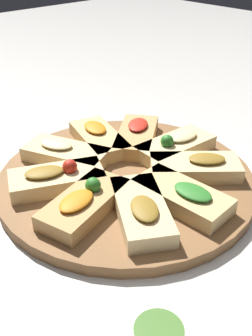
{
  "coord_description": "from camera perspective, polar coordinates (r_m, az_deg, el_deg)",
  "views": [
    {
      "loc": [
        0.37,
        0.39,
        0.36
      ],
      "look_at": [
        0.0,
        0.0,
        0.03
      ],
      "focal_mm": 42.0,
      "sensor_mm": 36.0,
      "label": 1
    }
  ],
  "objects": [
    {
      "name": "focaccia_slice_2",
      "position": [
        0.55,
        -6.03,
        -5.01
      ],
      "size": [
        0.15,
        0.1,
        0.04
      ],
      "color": "tan",
      "rests_on": "serving_board"
    },
    {
      "name": "focaccia_slice_6",
      "position": [
        0.7,
        7.19,
        3.17
      ],
      "size": [
        0.15,
        0.08,
        0.04
      ],
      "color": "#E5C689",
      "rests_on": "serving_board"
    },
    {
      "name": "focaccia_slice_8",
      "position": [
        0.72,
        -3.97,
        4.32
      ],
      "size": [
        0.1,
        0.16,
        0.03
      ],
      "color": "#DBB775",
      "rests_on": "serving_board"
    },
    {
      "name": "serving_board",
      "position": [
        0.64,
        -0.0,
        -1.61
      ],
      "size": [
        0.41,
        0.41,
        0.02
      ],
      "primitive_type": "cylinder",
      "color": "brown",
      "rests_on": "ground_plane"
    },
    {
      "name": "focaccia_slice_0",
      "position": [
        0.68,
        -8.79,
        2.08
      ],
      "size": [
        0.12,
        0.16,
        0.03
      ],
      "color": "#E5C689",
      "rests_on": "serving_board"
    },
    {
      "name": "focaccia_slice_1",
      "position": [
        0.61,
        -10.03,
        -1.47
      ],
      "size": [
        0.16,
        0.12,
        0.04
      ],
      "color": "#E5C689",
      "rests_on": "serving_board"
    },
    {
      "name": "focaccia_slice_3",
      "position": [
        0.54,
        2.25,
        -6.08
      ],
      "size": [
        0.13,
        0.16,
        0.03
      ],
      "color": "#E5C689",
      "rests_on": "serving_board"
    },
    {
      "name": "focaccia_slice_4",
      "position": [
        0.57,
        8.2,
        -4.01
      ],
      "size": [
        0.07,
        0.15,
        0.03
      ],
      "color": "#DBB775",
      "rests_on": "serving_board"
    },
    {
      "name": "focaccia_slice_7",
      "position": [
        0.73,
        1.55,
        4.68
      ],
      "size": [
        0.15,
        0.14,
        0.03
      ],
      "color": "tan",
      "rests_on": "serving_board"
    },
    {
      "name": "ground_plane",
      "position": [
        0.65,
        -0.0,
        -2.28
      ],
      "size": [
        3.0,
        3.0,
        0.0
      ],
      "primitive_type": "plane",
      "color": "beige"
    },
    {
      "name": "focaccia_slice_5",
      "position": [
        0.64,
        10.09,
        0.17
      ],
      "size": [
        0.15,
        0.14,
        0.03
      ],
      "color": "#E5C689",
      "rests_on": "serving_board"
    }
  ]
}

